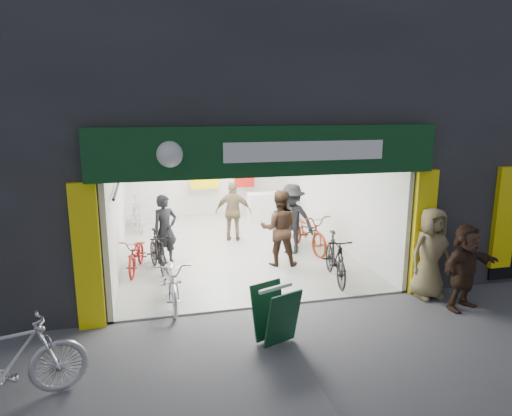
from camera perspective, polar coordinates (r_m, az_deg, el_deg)
name	(u,v)px	position (r m, az deg, el deg)	size (l,w,h in m)	color
ground	(269,307)	(9.11, 1.61, -12.28)	(60.00, 60.00, 0.00)	#56565B
building	(254,89)	(13.34, -0.29, 14.64)	(17.00, 10.27, 8.00)	#232326
bike_left_front	(172,280)	(9.20, -10.41, -8.90)	(0.66, 1.88, 0.99)	silver
bike_left_midfront	(158,252)	(10.94, -12.15, -5.42)	(0.47, 1.68, 1.01)	black
bike_left_midback	(137,254)	(11.16, -14.69, -5.61)	(0.57, 1.63, 0.86)	maroon
bike_left_back	(137,214)	(14.87, -14.60, -0.68)	(0.50, 1.76, 1.06)	silver
bike_right_front	(335,258)	(10.34, 9.88, -6.16)	(0.51, 1.81, 1.09)	black
bike_right_mid	(307,232)	(12.35, 6.41, -2.97)	(0.72, 2.05, 1.08)	maroon
bike_right_back	(289,221)	(13.29, 4.18, -1.61)	(0.55, 1.95, 1.17)	#BCBCC2
parked_bike	(6,364)	(6.96, -28.74, -16.72)	(0.56, 1.99, 1.19)	silver
customer_a	(165,230)	(11.42, -11.29, -2.70)	(0.64, 0.42, 1.74)	black
customer_b	(279,228)	(11.05, 2.92, -2.57)	(0.92, 0.72, 1.89)	#352218
customer_c	(292,220)	(11.95, 4.47, -1.47)	(1.22, 0.70, 1.88)	black
customer_d	(233,212)	(13.07, -2.84, -0.48)	(1.04, 0.43, 1.77)	#7E6749
pedestrian_near	(431,253)	(9.88, 21.00, -5.30)	(0.92, 0.60, 1.88)	olive
pedestrian_far	(465,267)	(9.61, 24.64, -6.72)	(1.56, 0.50, 1.68)	#392419
sandwich_board	(275,313)	(7.66, 2.45, -12.97)	(0.80, 0.81, 0.95)	#0D361D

